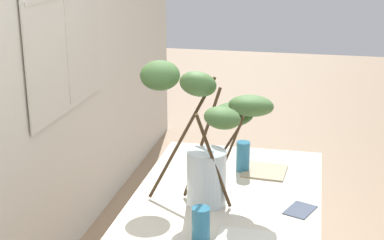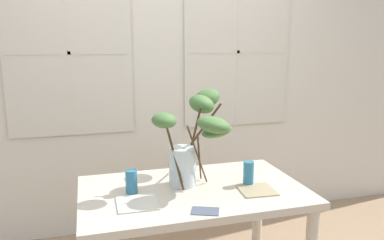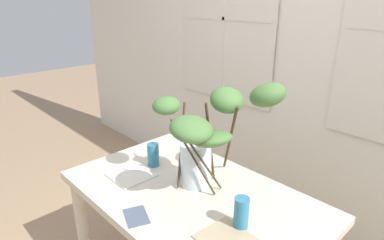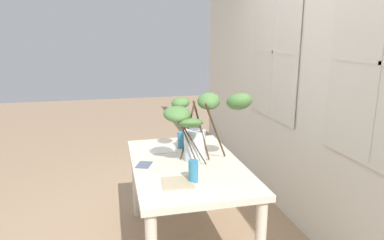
# 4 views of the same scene
# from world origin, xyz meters

# --- Properties ---
(back_wall_with_windows) EXTENTS (5.88, 0.14, 2.77)m
(back_wall_with_windows) POSITION_xyz_m (-0.00, 1.09, 1.39)
(back_wall_with_windows) COLOR silver
(back_wall_with_windows) RESTS_ON ground
(dining_table) EXTENTS (1.35, 0.82, 0.73)m
(dining_table) POSITION_xyz_m (0.00, 0.00, 0.62)
(dining_table) COLOR beige
(dining_table) RESTS_ON ground
(vase_with_branches) EXTENTS (0.61, 0.70, 0.59)m
(vase_with_branches) POSITION_xyz_m (0.04, 0.09, 1.04)
(vase_with_branches) COLOR silver
(vase_with_branches) RESTS_ON dining_table
(drinking_glass_blue_left) EXTENTS (0.07, 0.07, 0.14)m
(drinking_glass_blue_left) POSITION_xyz_m (-0.37, 0.03, 0.80)
(drinking_glass_blue_left) COLOR teal
(drinking_glass_blue_left) RESTS_ON dining_table
(drinking_glass_blue_right) EXTENTS (0.07, 0.07, 0.15)m
(drinking_glass_blue_right) POSITION_xyz_m (0.35, -0.03, 0.80)
(drinking_glass_blue_right) COLOR teal
(drinking_glass_blue_right) RESTS_ON dining_table
(plate_square_left) EXTENTS (0.23, 0.23, 0.01)m
(plate_square_left) POSITION_xyz_m (-0.36, -0.13, 0.73)
(plate_square_left) COLOR silver
(plate_square_left) RESTS_ON dining_table
(plate_square_right) EXTENTS (0.22, 0.22, 0.01)m
(plate_square_right) POSITION_xyz_m (0.36, -0.14, 0.73)
(plate_square_right) COLOR tan
(plate_square_right) RESTS_ON dining_table
(napkin_folded) EXTENTS (0.17, 0.15, 0.00)m
(napkin_folded) POSITION_xyz_m (-0.03, -0.32, 0.73)
(napkin_folded) COLOR #4C566B
(napkin_folded) RESTS_ON dining_table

